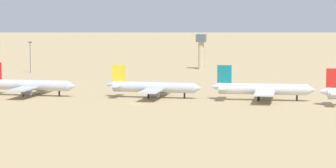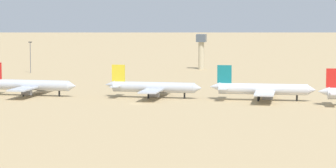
{
  "view_description": "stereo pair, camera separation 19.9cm",
  "coord_description": "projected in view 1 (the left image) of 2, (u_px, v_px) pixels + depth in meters",
  "views": [
    {
      "loc": [
        65.22,
        -277.08,
        35.47
      ],
      "look_at": [
        9.35,
        13.01,
        6.0
      ],
      "focal_mm": 86.1,
      "sensor_mm": 36.0,
      "label": 1
    },
    {
      "loc": [
        65.42,
        -277.05,
        35.47
      ],
      "look_at": [
        9.35,
        13.01,
        6.0
      ],
      "focal_mm": 86.1,
      "sensor_mm": 36.0,
      "label": 2
    }
  ],
  "objects": [
    {
      "name": "control_tower",
      "position": [
        201.0,
        48.0,
        436.47
      ],
      "size": [
        5.2,
        5.2,
        19.09
      ],
      "color": "#C6B793",
      "rests_on": "ground"
    },
    {
      "name": "light_pole_west",
      "position": [
        30.0,
        55.0,
        413.52
      ],
      "size": [
        1.8,
        0.5,
        16.14
      ],
      "color": "#59595E",
      "rests_on": "ground"
    },
    {
      "name": "ground",
      "position": [
        135.0,
        104.0,
        286.53
      ],
      "size": [
        4000.0,
        4000.0,
        0.0
      ],
      "primitive_type": "plane",
      "color": "tan"
    },
    {
      "name": "parked_jet_red_2",
      "position": [
        28.0,
        85.0,
        310.95
      ],
      "size": [
        38.56,
        32.32,
        12.76
      ],
      "rotation": [
        0.0,
        0.0,
        -0.03
      ],
      "color": "silver",
      "rests_on": "ground"
    },
    {
      "name": "parked_jet_yellow_3",
      "position": [
        153.0,
        87.0,
        304.01
      ],
      "size": [
        37.55,
        31.43,
        12.44
      ],
      "rotation": [
        0.0,
        0.0,
        -0.01
      ],
      "color": "silver",
      "rests_on": "ground"
    },
    {
      "name": "parked_jet_teal_4",
      "position": [
        262.0,
        89.0,
        295.65
      ],
      "size": [
        39.03,
        32.7,
        12.92
      ],
      "rotation": [
        0.0,
        0.0,
        0.02
      ],
      "color": "silver",
      "rests_on": "ground"
    }
  ]
}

